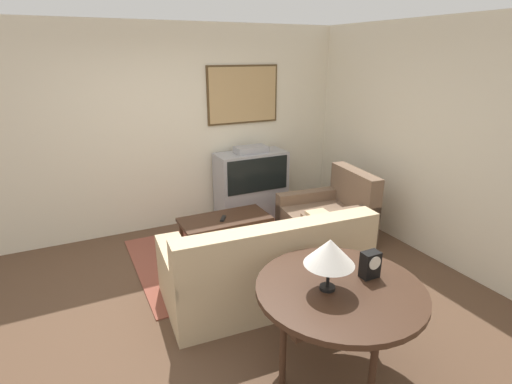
{
  "coord_description": "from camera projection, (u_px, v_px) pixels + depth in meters",
  "views": [
    {
      "loc": [
        -1.17,
        -3.12,
        2.33
      ],
      "look_at": [
        0.81,
        0.91,
        0.75
      ],
      "focal_mm": 28.0,
      "sensor_mm": 36.0,
      "label": 1
    }
  ],
  "objects": [
    {
      "name": "ground_plane",
      "position": [
        223.0,
        304.0,
        3.91
      ],
      "size": [
        12.0,
        12.0,
        0.0
      ],
      "primitive_type": "plane",
      "color": "brown"
    },
    {
      "name": "wall_back",
      "position": [
        162.0,
        130.0,
        5.27
      ],
      "size": [
        12.0,
        0.1,
        2.7
      ],
      "color": "beige",
      "rests_on": "ground_plane"
    },
    {
      "name": "wall_right",
      "position": [
        434.0,
        143.0,
        4.55
      ],
      "size": [
        0.06,
        12.0,
        2.7
      ],
      "color": "beige",
      "rests_on": "ground_plane"
    },
    {
      "name": "area_rug",
      "position": [
        234.0,
        253.0,
        4.89
      ],
      "size": [
        2.31,
        1.8,
        0.01
      ],
      "color": "brown",
      "rests_on": "ground_plane"
    },
    {
      "name": "tv",
      "position": [
        251.0,
        185.0,
        5.77
      ],
      "size": [
        1.01,
        0.45,
        1.08
      ],
      "color": "#9E9EA3",
      "rests_on": "ground_plane"
    },
    {
      "name": "couch",
      "position": [
        266.0,
        269.0,
        3.92
      ],
      "size": [
        1.99,
        1.1,
        0.91
      ],
      "rotation": [
        0.0,
        0.0,
        3.08
      ],
      "color": "#CCB289",
      "rests_on": "ground_plane"
    },
    {
      "name": "armchair",
      "position": [
        328.0,
        220.0,
        5.1
      ],
      "size": [
        1.09,
        1.0,
        0.92
      ],
      "rotation": [
        0.0,
        0.0,
        -1.68
      ],
      "color": "brown",
      "rests_on": "ground_plane"
    },
    {
      "name": "coffee_table",
      "position": [
        225.0,
        222.0,
        4.79
      ],
      "size": [
        1.07,
        0.51,
        0.45
      ],
      "color": "#3D2619",
      "rests_on": "ground_plane"
    },
    {
      "name": "console_table",
      "position": [
        340.0,
        294.0,
        2.86
      ],
      "size": [
        1.21,
        1.21,
        0.75
      ],
      "color": "#3D2619",
      "rests_on": "ground_plane"
    },
    {
      "name": "table_lamp",
      "position": [
        330.0,
        252.0,
        2.71
      ],
      "size": [
        0.35,
        0.35,
        0.39
      ],
      "color": "black",
      "rests_on": "console_table"
    },
    {
      "name": "mantel_clock",
      "position": [
        370.0,
        265.0,
        2.93
      ],
      "size": [
        0.14,
        0.1,
        0.2
      ],
      "color": "black",
      "rests_on": "console_table"
    },
    {
      "name": "remote",
      "position": [
        223.0,
        218.0,
        4.73
      ],
      "size": [
        0.12,
        0.16,
        0.02
      ],
      "color": "black",
      "rests_on": "coffee_table"
    }
  ]
}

